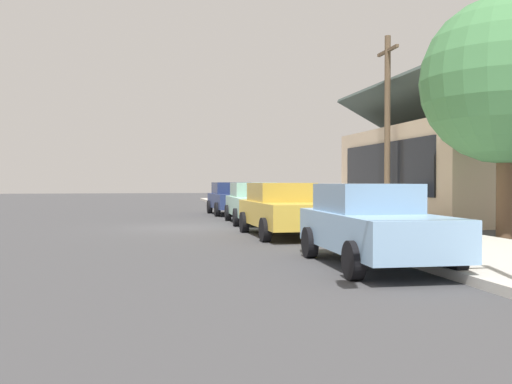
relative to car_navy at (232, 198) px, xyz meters
The scene contains 11 objects.
ground_plane 8.17m from the car_navy, 20.33° to the right, with size 120.00×120.00×0.00m, color #424244.
sidewalk_curb 8.15m from the car_navy, 19.99° to the left, with size 60.00×4.20×0.16m, color beige.
car_navy is the anchor object (origin of this frame).
car_seafoam 5.78m from the car_navy, ahead, with size 4.95×2.15×1.59m.
car_mustard 11.18m from the car_navy, ahead, with size 4.75×2.16×1.59m.
car_skyblue 17.36m from the car_navy, ahead, with size 4.58×2.12×1.59m.
storefront_building 10.61m from the car_navy, 60.38° to the left, with size 11.27×7.15×5.90m.
shade_tree 14.88m from the car_navy, 23.82° to the left, with size 4.77×4.77×6.90m.
traffic_light_main 21.76m from the car_navy, ahead, with size 0.37×2.79×5.20m.
utility_pole_wooden 8.82m from the car_navy, 40.66° to the left, with size 1.80×0.24×7.50m.
fire_hydrant_red 5.08m from the car_navy, 15.72° to the left, with size 0.22×0.22×0.71m.
Camera 1 is at (20.07, -1.52, 1.64)m, focal length 39.84 mm.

